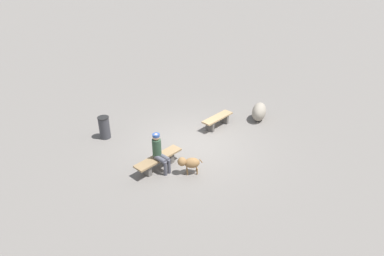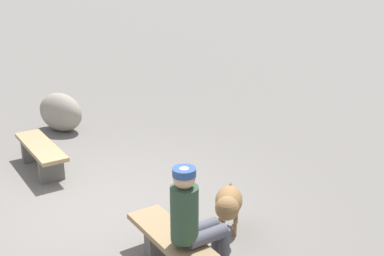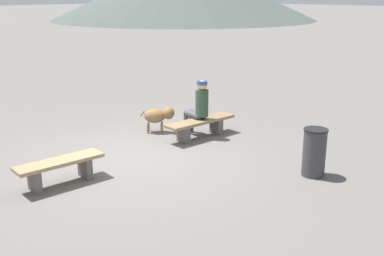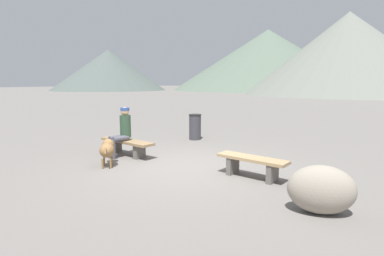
{
  "view_description": "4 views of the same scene",
  "coord_description": "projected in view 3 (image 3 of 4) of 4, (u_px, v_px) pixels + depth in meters",
  "views": [
    {
      "loc": [
        8.42,
        6.39,
        6.45
      ],
      "look_at": [
        0.19,
        0.05,
        0.78
      ],
      "focal_mm": 31.22,
      "sensor_mm": 36.0,
      "label": 1
    },
    {
      "loc": [
        5.4,
        -2.68,
        3.27
      ],
      "look_at": [
        -0.06,
        1.67,
        0.78
      ],
      "focal_mm": 45.94,
      "sensor_mm": 36.0,
      "label": 2
    },
    {
      "loc": [
        -5.34,
        -6.73,
        3.17
      ],
      "look_at": [
        0.68,
        -0.93,
        0.67
      ],
      "focal_mm": 42.82,
      "sensor_mm": 36.0,
      "label": 3
    },
    {
      "loc": [
        -4.15,
        5.74,
        1.99
      ],
      "look_at": [
        0.52,
        -1.11,
        0.73
      ],
      "focal_mm": 28.96,
      "sensor_mm": 36.0,
      "label": 4
    }
  ],
  "objects": [
    {
      "name": "bench_left",
      "position": [
        60.0,
        167.0,
        7.76
      ],
      "size": [
        1.53,
        0.54,
        0.44
      ],
      "rotation": [
        0.0,
        0.0,
        -0.09
      ],
      "color": "#605B56",
      "rests_on": "ground"
    },
    {
      "name": "ground",
      "position": [
        135.0,
        160.0,
        9.07
      ],
      "size": [
        210.0,
        210.0,
        0.06
      ],
      "primitive_type": "cube",
      "color": "slate"
    },
    {
      "name": "dog",
      "position": [
        159.0,
        115.0,
        10.64
      ],
      "size": [
        0.66,
        0.67,
        0.61
      ],
      "rotation": [
        0.0,
        0.0,
        5.47
      ],
      "color": "olive",
      "rests_on": "ground"
    },
    {
      "name": "bench_right",
      "position": [
        200.0,
        125.0,
        10.27
      ],
      "size": [
        1.8,
        0.57,
        0.42
      ],
      "rotation": [
        0.0,
        0.0,
        -0.09
      ],
      "color": "#605B56",
      "rests_on": "ground"
    },
    {
      "name": "seated_person",
      "position": [
        199.0,
        105.0,
        10.25
      ],
      "size": [
        0.35,
        0.66,
        1.31
      ],
      "rotation": [
        0.0,
        0.0,
        -0.1
      ],
      "color": "#2D4733",
      "rests_on": "ground"
    },
    {
      "name": "trash_bin",
      "position": [
        314.0,
        152.0,
        8.11
      ],
      "size": [
        0.43,
        0.43,
        0.87
      ],
      "color": "#38383D",
      "rests_on": "ground"
    }
  ]
}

